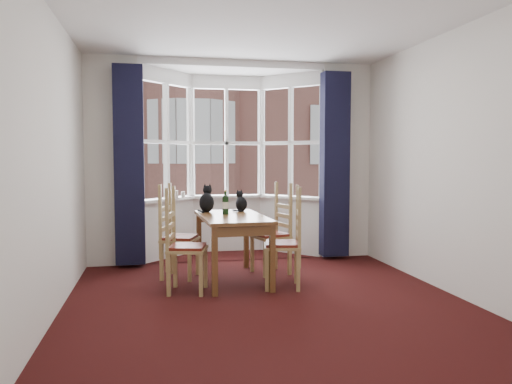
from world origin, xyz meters
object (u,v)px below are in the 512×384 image
object	(u,v)px
chair_left_near	(179,249)
candle_short	(183,195)
dining_table	(232,224)
candle_tall	(176,194)
chair_right_near	(290,246)
cat_right	(241,203)
cat_left	(207,201)
chair_left_far	(173,239)
chair_right_far	(277,236)
wine_bottle	(225,204)

from	to	relation	value
chair_left_near	candle_short	size ratio (longest dim) A/B	10.05
dining_table	candle_tall	xyz separation A→B (m)	(-0.59, 1.50, 0.25)
dining_table	chair_right_near	world-z (taller)	chair_right_near
chair_right_near	candle_tall	size ratio (longest dim) A/B	8.68
cat_right	candle_short	size ratio (longest dim) A/B	3.05
dining_table	candle_short	xyz separation A→B (m)	(-0.49, 1.53, 0.24)
chair_right_near	cat_right	world-z (taller)	cat_right
cat_left	cat_right	distance (m)	0.44
dining_table	chair_left_far	world-z (taller)	chair_left_far
chair_right_near	cat_left	xyz separation A→B (m)	(-0.84, 0.91, 0.44)
chair_right_near	cat_right	xyz separation A→B (m)	(-0.40, 0.90, 0.41)
chair_left_far	chair_right_far	xyz separation A→B (m)	(1.30, -0.00, 0.00)
dining_table	chair_right_near	xyz separation A→B (m)	(0.59, -0.46, -0.20)
dining_table	chair_right_near	bearing A→B (deg)	-37.98
dining_table	cat_right	bearing A→B (deg)	67.35
chair_left_far	chair_right_far	world-z (taller)	same
cat_left	candle_short	size ratio (longest dim) A/B	3.93
chair_left_near	cat_left	world-z (taller)	cat_left
cat_right	cat_left	bearing A→B (deg)	178.87
chair_right_far	cat_right	distance (m)	0.61
cat_right	candle_tall	bearing A→B (deg)	126.23
chair_right_far	candle_tall	bearing A→B (deg)	134.59
chair_left_far	chair_right_far	size ratio (longest dim) A/B	1.00
chair_left_near	chair_right_near	world-z (taller)	same
chair_left_near	chair_right_far	xyz separation A→B (m)	(1.26, 0.67, 0.00)
candle_tall	candle_short	bearing A→B (deg)	16.43
cat_left	candle_short	world-z (taller)	cat_left
chair_right_far	cat_left	size ratio (longest dim) A/B	2.56
chair_right_far	dining_table	bearing A→B (deg)	-155.76
chair_right_far	cat_left	xyz separation A→B (m)	(-0.87, 0.17, 0.44)
chair_left_far	candle_short	xyz separation A→B (m)	(0.20, 1.25, 0.44)
chair_right_near	chair_left_near	bearing A→B (deg)	177.13
chair_left_far	cat_left	world-z (taller)	cat_left
dining_table	candle_short	distance (m)	1.62
cat_right	candle_short	world-z (taller)	cat_right
chair_right_near	chair_right_far	xyz separation A→B (m)	(0.03, 0.73, 0.00)
chair_right_near	candle_short	xyz separation A→B (m)	(-1.07, 1.98, 0.44)
chair_left_near	chair_right_near	xyz separation A→B (m)	(1.23, -0.06, 0.00)
dining_table	cat_left	distance (m)	0.57
chair_left_near	wine_bottle	distance (m)	0.89
candle_tall	candle_short	xyz separation A→B (m)	(0.10, 0.03, -0.01)
chair_right_near	candle_tall	xyz separation A→B (m)	(-1.17, 1.95, 0.45)
dining_table	candle_short	size ratio (longest dim) A/B	15.16
dining_table	chair_right_far	size ratio (longest dim) A/B	1.51
chair_left_near	chair_right_near	size ratio (longest dim) A/B	1.00
chair_left_near	dining_table	bearing A→B (deg)	31.64
dining_table	wine_bottle	size ratio (longest dim) A/B	4.75
chair_left_near	candle_tall	distance (m)	1.95
chair_right_near	candle_tall	distance (m)	2.32
candle_tall	candle_short	world-z (taller)	candle_tall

